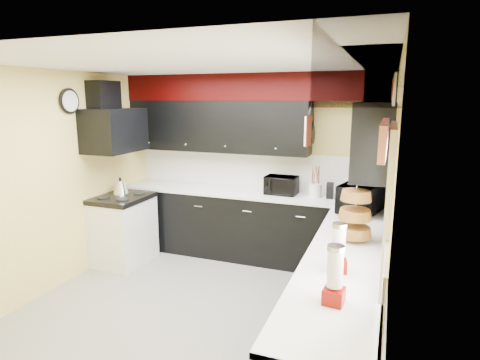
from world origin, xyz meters
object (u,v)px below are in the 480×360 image
at_px(microwave, 361,198).
at_px(knife_block, 330,191).
at_px(utensil_crock, 315,190).
at_px(kettle, 121,187).
at_px(toaster_oven, 281,185).

bearing_deg(microwave, knife_block, 55.64).
bearing_deg(microwave, utensil_crock, 65.28).
bearing_deg(kettle, utensil_crock, 15.13).
distance_m(knife_block, kettle, 2.76).
distance_m(microwave, utensil_crock, 0.78).
bearing_deg(microwave, toaster_oven, 79.65).
bearing_deg(knife_block, microwave, -53.78).
distance_m(toaster_oven, knife_block, 0.64).
relative_size(utensil_crock, knife_block, 0.91).
relative_size(toaster_oven, utensil_crock, 2.34).
height_order(toaster_oven, microwave, microwave).
xyz_separation_m(microwave, knife_block, (-0.41, 0.48, -0.06)).
distance_m(utensil_crock, kettle, 2.58).
bearing_deg(utensil_crock, microwave, -39.67).
relative_size(toaster_oven, kettle, 2.05).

